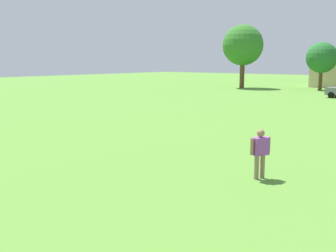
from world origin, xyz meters
TOP-DOWN VIEW (x-y plane):
  - ground_plane at (0.00, 30.00)m, footprint 160.00×160.00m
  - adult_bystander at (2.93, 13.73)m, footprint 0.50×0.73m
  - tree_far_left at (-19.13, 52.67)m, footprint 5.65×5.65m
  - tree_center at (-9.15, 55.61)m, footprint 4.02×4.02m

SIDE VIEW (x-z plane):
  - ground_plane at x=0.00m, z-range 0.00..0.00m
  - adult_bystander at x=2.93m, z-range 0.15..1.81m
  - tree_center at x=-9.15m, z-range 1.10..7.36m
  - tree_far_left at x=-19.13m, z-range 1.54..10.35m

